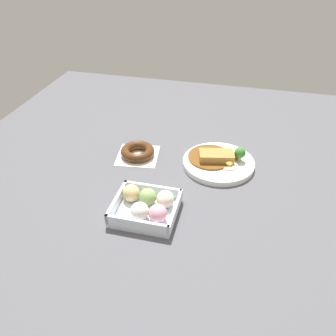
{
  "coord_description": "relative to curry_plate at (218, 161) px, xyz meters",
  "views": [
    {
      "loc": [
        -0.14,
        0.82,
        0.65
      ],
      "look_at": [
        0.06,
        -0.02,
        0.03
      ],
      "focal_mm": 37.33,
      "sensor_mm": 36.0,
      "label": 1
    }
  ],
  "objects": [
    {
      "name": "chocolate_ring_donut",
      "position": [
        0.27,
        0.01,
        0.0
      ],
      "size": [
        0.15,
        0.15,
        0.03
      ],
      "color": "white",
      "rests_on": "ground_plane"
    },
    {
      "name": "ground_plane",
      "position": [
        0.08,
        0.12,
        -0.02
      ],
      "size": [
        1.6,
        1.6,
        0.0
      ],
      "primitive_type": "plane",
      "color": "#4C4C51"
    },
    {
      "name": "curry_plate",
      "position": [
        0.0,
        0.0,
        0.0
      ],
      "size": [
        0.23,
        0.23,
        0.07
      ],
      "color": "white",
      "rests_on": "ground_plane"
    },
    {
      "name": "donut_box",
      "position": [
        0.16,
        0.27,
        0.01
      ],
      "size": [
        0.17,
        0.15,
        0.06
      ],
      "color": "silver",
      "rests_on": "ground_plane"
    }
  ]
}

